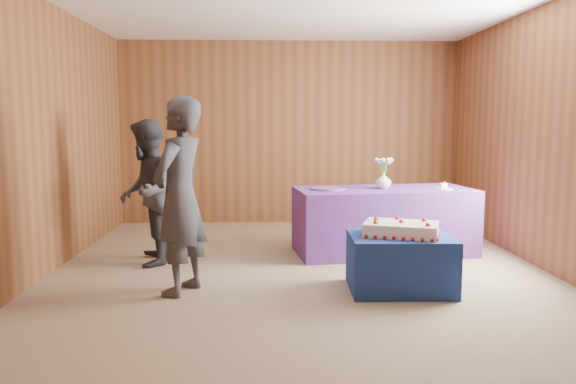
{
  "coord_description": "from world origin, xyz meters",
  "views": [
    {
      "loc": [
        -0.33,
        -5.42,
        1.5
      ],
      "look_at": [
        -0.12,
        0.1,
        0.82
      ],
      "focal_mm": 35.0,
      "sensor_mm": 36.0,
      "label": 1
    }
  ],
  "objects": [
    {
      "name": "ground",
      "position": [
        0.0,
        0.0,
        0.0
      ],
      "size": [
        6.0,
        6.0,
        0.0
      ],
      "primitive_type": "plane",
      "color": "gray",
      "rests_on": "ground"
    },
    {
      "name": "room_shell",
      "position": [
        0.0,
        0.0,
        1.8
      ],
      "size": [
        5.04,
        6.04,
        2.72
      ],
      "color": "brown",
      "rests_on": "ground"
    },
    {
      "name": "cake_table",
      "position": [
        0.87,
        -0.55,
        0.25
      ],
      "size": [
        0.92,
        0.73,
        0.5
      ],
      "primitive_type": "cube",
      "rotation": [
        0.0,
        0.0,
        -0.03
      ],
      "color": "navy",
      "rests_on": "ground"
    },
    {
      "name": "serving_table",
      "position": [
        1.02,
        0.92,
        0.38
      ],
      "size": [
        2.1,
        1.15,
        0.75
      ],
      "primitive_type": "cube",
      "rotation": [
        0.0,
        0.0,
        0.13
      ],
      "color": "#683490",
      "rests_on": "ground"
    },
    {
      "name": "sheet_cake",
      "position": [
        0.87,
        -0.55,
        0.56
      ],
      "size": [
        0.77,
        0.64,
        0.15
      ],
      "rotation": [
        0.0,
        0.0,
        -0.33
      ],
      "color": "white",
      "rests_on": "cake_table"
    },
    {
      "name": "vase",
      "position": [
        1.01,
        0.92,
        0.84
      ],
      "size": [
        0.2,
        0.2,
        0.18
      ],
      "primitive_type": "imported",
      "rotation": [
        0.0,
        0.0,
        -0.12
      ],
      "color": "white",
      "rests_on": "serving_table"
    },
    {
      "name": "flower_spray",
      "position": [
        1.01,
        0.92,
        1.07
      ],
      "size": [
        0.22,
        0.21,
        0.17
      ],
      "color": "#316B2B",
      "rests_on": "vase"
    },
    {
      "name": "platter",
      "position": [
        0.36,
        0.84,
        0.76
      ],
      "size": [
        0.43,
        0.43,
        0.02
      ],
      "primitive_type": "cylinder",
      "rotation": [
        0.0,
        0.0,
        0.12
      ],
      "color": "#6C4C98",
      "rests_on": "serving_table"
    },
    {
      "name": "plate",
      "position": [
        1.68,
        0.83,
        0.76
      ],
      "size": [
        0.24,
        0.24,
        0.01
      ],
      "primitive_type": "cylinder",
      "rotation": [
        0.0,
        0.0,
        0.24
      ],
      "color": "white",
      "rests_on": "serving_table"
    },
    {
      "name": "cake_slice",
      "position": [
        1.68,
        0.83,
        0.79
      ],
      "size": [
        0.08,
        0.07,
        0.08
      ],
      "rotation": [
        0.0,
        0.0,
        0.14
      ],
      "color": "white",
      "rests_on": "plate"
    },
    {
      "name": "knife",
      "position": [
        1.77,
        0.67,
        0.75
      ],
      "size": [
        0.26,
        0.06,
        0.0
      ],
      "primitive_type": "cube",
      "rotation": [
        0.0,
        0.0,
        0.15
      ],
      "color": "#B4B4B9",
      "rests_on": "serving_table"
    },
    {
      "name": "guest_left",
      "position": [
        -1.09,
        -0.55,
        0.86
      ],
      "size": [
        0.62,
        0.74,
        1.72
      ],
      "primitive_type": "imported",
      "rotation": [
        0.0,
        0.0,
        -1.96
      ],
      "color": "#32343C",
      "rests_on": "ground"
    },
    {
      "name": "guest_right",
      "position": [
        -1.59,
        0.48,
        0.77
      ],
      "size": [
        0.67,
        0.82,
        1.53
      ],
      "primitive_type": "imported",
      "rotation": [
        0.0,
        0.0,
        -1.44
      ],
      "color": "#303039",
      "rests_on": "ground"
    }
  ]
}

